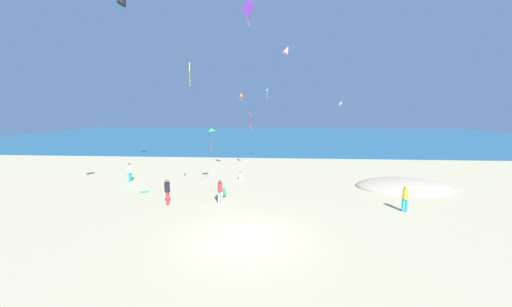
{
  "coord_description": "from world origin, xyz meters",
  "views": [
    {
      "loc": [
        1.38,
        -12.55,
        5.89
      ],
      "look_at": [
        0.0,
        6.82,
        2.96
      ],
      "focal_mm": 20.15,
      "sensor_mm": 36.0,
      "label": 1
    }
  ],
  "objects": [
    {
      "name": "dune_mound",
      "position": [
        11.14,
        9.59,
        0.0
      ],
      "size": [
        7.07,
        4.95,
        1.31
      ],
      "primitive_type": "ellipsoid",
      "color": "tan",
      "rests_on": "ground_plane"
    },
    {
      "name": "person_0",
      "position": [
        -2.15,
        4.91,
        0.88
      ],
      "size": [
        0.31,
        0.31,
        1.53
      ],
      "rotation": [
        0.0,
        0.0,
        1.59
      ],
      "color": "white",
      "rests_on": "ground_plane"
    },
    {
      "name": "kite_white",
      "position": [
        9.07,
        23.38,
        6.66
      ],
      "size": [
        0.3,
        0.65,
        1.02
      ],
      "rotation": [
        0.0,
        0.0,
        4.61
      ],
      "color": "white"
    },
    {
      "name": "cooler_box",
      "position": [
        -8.11,
        6.95,
        0.12
      ],
      "size": [
        0.68,
        0.6,
        0.23
      ],
      "rotation": [
        0.0,
        0.0,
        0.47
      ],
      "color": "#339956",
      "rests_on": "ground_plane"
    },
    {
      "name": "ocean_water",
      "position": [
        0.0,
        52.59,
        0.03
      ],
      "size": [
        120.0,
        60.0,
        0.05
      ],
      "primitive_type": "cube",
      "color": "#236084",
      "rests_on": "ground_plane"
    },
    {
      "name": "kite_pink",
      "position": [
        2.27,
        15.85,
        11.54
      ],
      "size": [
        1.01,
        0.87,
        1.31
      ],
      "rotation": [
        0.0,
        0.0,
        1.96
      ],
      "color": "pink"
    },
    {
      "name": "beach_chair_far_left",
      "position": [
        -2.27,
        6.16,
        0.28
      ],
      "size": [
        0.73,
        0.7,
        0.62
      ],
      "rotation": [
        0.0,
        0.0,
        2.75
      ],
      "color": "#2D9956",
      "rests_on": "ground_plane"
    },
    {
      "name": "ground_plane",
      "position": [
        0.0,
        10.0,
        0.0
      ],
      "size": [
        120.0,
        120.0,
        0.0
      ],
      "primitive_type": "plane",
      "color": "#C6B58C"
    },
    {
      "name": "kite_orange",
      "position": [
        -3.0,
        23.27,
        7.75
      ],
      "size": [
        0.65,
        0.82,
        1.1
      ],
      "rotation": [
        0.0,
        0.0,
        0.2
      ],
      "color": "orange"
    },
    {
      "name": "kite_purple",
      "position": [
        -0.66,
        8.47,
        12.86
      ],
      "size": [
        0.95,
        0.77,
        1.77
      ],
      "rotation": [
        0.0,
        0.0,
        2.47
      ],
      "color": "purple"
    },
    {
      "name": "person_1",
      "position": [
        8.92,
        4.2,
        0.9
      ],
      "size": [
        0.38,
        0.38,
        1.55
      ],
      "rotation": [
        0.0,
        0.0,
        1.32
      ],
      "color": "#19ADB2",
      "rests_on": "ground_plane"
    },
    {
      "name": "kite_teal",
      "position": [
        0.09,
        26.68,
        8.67
      ],
      "size": [
        0.53,
        0.45,
        1.31
      ],
      "rotation": [
        0.0,
        0.0,
        1.38
      ],
      "color": "#1EADAD"
    },
    {
      "name": "person_3",
      "position": [
        -1.63,
        11.35,
        0.27
      ],
      "size": [
        0.38,
        0.61,
        0.74
      ],
      "rotation": [
        0.0,
        0.0,
        1.66
      ],
      "color": "white",
      "rests_on": "ground_plane"
    },
    {
      "name": "person_4",
      "position": [
        -5.39,
        4.41,
        0.96
      ],
      "size": [
        0.34,
        0.34,
        1.67
      ],
      "rotation": [
        0.0,
        0.0,
        6.26
      ],
      "color": "red",
      "rests_on": "ground_plane"
    },
    {
      "name": "kite_green",
      "position": [
        -3.65,
        9.42,
        4.39
      ],
      "size": [
        0.67,
        0.8,
        1.78
      ],
      "rotation": [
        0.0,
        0.0,
        1.3
      ],
      "color": "green"
    },
    {
      "name": "person_2",
      "position": [
        -10.72,
        9.93,
        0.92
      ],
      "size": [
        0.35,
        0.35,
        1.6
      ],
      "rotation": [
        0.0,
        0.0,
        3.05
      ],
      "color": "#19ADB2",
      "rests_on": "ground_plane"
    },
    {
      "name": "kite_yellow",
      "position": [
        -4.0,
        5.35,
        8.2
      ],
      "size": [
        0.37,
        1.15,
        1.43
      ],
      "rotation": [
        0.0,
        0.0,
        1.88
      ],
      "color": "yellow"
    },
    {
      "name": "kite_red",
      "position": [
        -1.19,
        16.37,
        5.13
      ],
      "size": [
        0.25,
        0.98,
        1.85
      ],
      "rotation": [
        0.0,
        0.0,
        1.49
      ],
      "color": "red"
    }
  ]
}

